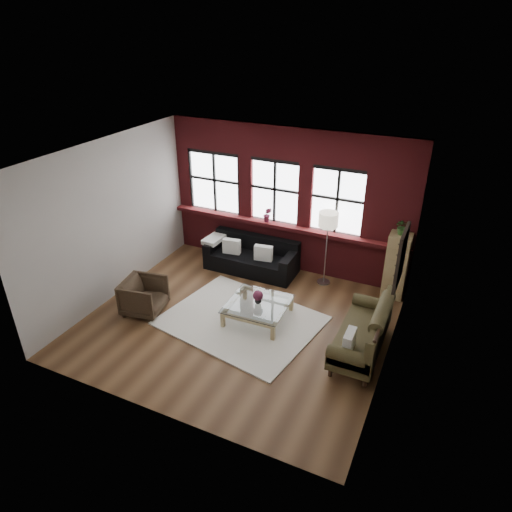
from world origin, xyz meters
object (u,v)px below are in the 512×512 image
at_px(dark_sofa, 251,256).
at_px(drawer_chest, 397,265).
at_px(vintage_settee, 362,328).
at_px(floor_lamp, 326,246).
at_px(vase, 258,300).
at_px(coffee_table, 258,311).
at_px(armchair, 144,296).

relative_size(dark_sofa, drawer_chest, 1.47).
xyz_separation_m(vintage_settee, floor_lamp, (-1.26, 1.95, 0.41)).
bearing_deg(vase, vintage_settee, -3.40).
bearing_deg(vase, drawer_chest, 42.17).
relative_size(coffee_table, vase, 8.20).
relative_size(dark_sofa, vase, 15.10).
relative_size(armchair, drawer_chest, 0.55).
bearing_deg(floor_lamp, vintage_settee, -57.21).
relative_size(vintage_settee, armchair, 2.42).
height_order(armchair, drawer_chest, drawer_chest).
bearing_deg(coffee_table, drawer_chest, 42.17).
bearing_deg(armchair, coffee_table, -81.94).
bearing_deg(armchair, floor_lamp, -58.36).
relative_size(drawer_chest, floor_lamp, 0.78).
distance_m(vintage_settee, drawer_chest, 2.11).
bearing_deg(floor_lamp, armchair, -138.53).
xyz_separation_m(drawer_chest, floor_lamp, (-1.45, -0.13, 0.20)).
height_order(vintage_settee, coffee_table, vintage_settee).
bearing_deg(vintage_settee, floor_lamp, 122.79).
distance_m(armchair, coffee_table, 2.24).
bearing_deg(floor_lamp, dark_sofa, -174.14).
bearing_deg(coffee_table, vase, 90.00).
height_order(coffee_table, drawer_chest, drawer_chest).
distance_m(coffee_table, vase, 0.25).
bearing_deg(drawer_chest, vase, -137.83).
bearing_deg(dark_sofa, vintage_settee, -31.38).
relative_size(vintage_settee, vase, 13.56).
height_order(vintage_settee, drawer_chest, drawer_chest).
distance_m(dark_sofa, vintage_settee, 3.43).
xyz_separation_m(vintage_settee, coffee_table, (-1.99, 0.12, -0.32)).
relative_size(dark_sofa, armchair, 2.70).
distance_m(dark_sofa, armchair, 2.63).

